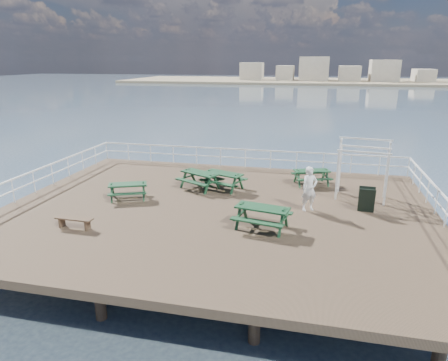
% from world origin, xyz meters
% --- Properties ---
extents(ground, '(18.00, 14.00, 0.30)m').
position_xyz_m(ground, '(0.00, 0.00, -0.15)').
color(ground, brown).
rests_on(ground, ground).
extents(sea_backdrop, '(300.00, 300.00, 9.20)m').
position_xyz_m(sea_backdrop, '(12.54, 134.07, -0.51)').
color(sea_backdrop, '#384C5F').
rests_on(sea_backdrop, ground).
extents(railing, '(17.77, 13.76, 1.10)m').
position_xyz_m(railing, '(-0.07, 2.57, 0.87)').
color(railing, white).
rests_on(railing, ground).
extents(picnic_table_a, '(2.05, 1.87, 0.81)m').
position_xyz_m(picnic_table_a, '(-4.19, 0.25, 0.52)').
color(picnic_table_a, '#163C22').
rests_on(picnic_table_a, ground).
extents(picnic_table_b, '(2.30, 2.09, 0.92)m').
position_xyz_m(picnic_table_b, '(-0.33, 2.64, 0.59)').
color(picnic_table_b, '#163C22').
rests_on(picnic_table_b, ground).
extents(picnic_table_c, '(2.11, 1.90, 0.85)m').
position_xyz_m(picnic_table_c, '(3.84, 4.31, 0.54)').
color(picnic_table_c, '#163C22').
rests_on(picnic_table_c, ground).
extents(picnic_table_d, '(2.37, 2.20, 0.92)m').
position_xyz_m(picnic_table_d, '(-1.46, 2.44, 0.59)').
color(picnic_table_d, '#163C22').
rests_on(picnic_table_d, ground).
extents(picnic_table_e, '(2.22, 1.92, 0.96)m').
position_xyz_m(picnic_table_e, '(2.15, -1.65, 0.61)').
color(picnic_table_e, '#163C22').
rests_on(picnic_table_e, ground).
extents(flat_bench_near, '(1.46, 0.38, 0.42)m').
position_xyz_m(flat_bench_near, '(-4.67, -3.24, 0.31)').
color(flat_bench_near, brown).
rests_on(flat_bench_near, ground).
extents(trellis_arbor, '(2.37, 1.49, 2.77)m').
position_xyz_m(trellis_arbor, '(6.04, 2.67, 1.23)').
color(trellis_arbor, white).
rests_on(trellis_arbor, ground).
extents(sandwich_board, '(0.68, 0.53, 1.06)m').
position_xyz_m(sandwich_board, '(6.11, 0.97, 0.52)').
color(sandwich_board, black).
rests_on(sandwich_board, ground).
extents(person, '(0.82, 0.73, 1.87)m').
position_xyz_m(person, '(3.79, 0.63, 0.94)').
color(person, white).
rests_on(person, ground).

